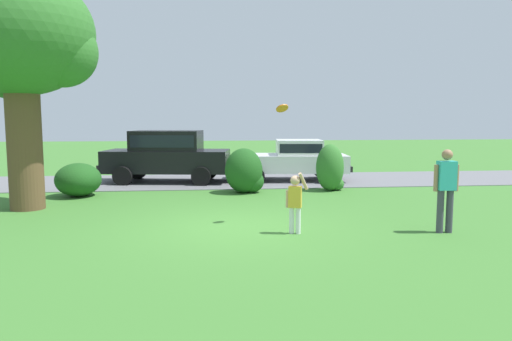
{
  "coord_description": "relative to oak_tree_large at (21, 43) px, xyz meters",
  "views": [
    {
      "loc": [
        -0.59,
        -10.19,
        2.38
      ],
      "look_at": [
        0.6,
        1.27,
        1.1
      ],
      "focal_mm": 33.23,
      "sensor_mm": 36.0,
      "label": 1
    }
  ],
  "objects": [
    {
      "name": "child_thrower",
      "position": [
        6.51,
        -3.54,
        -3.57
      ],
      "size": [
        0.48,
        0.24,
        1.29
      ],
      "color": "white",
      "rests_on": "ground"
    },
    {
      "name": "shrub_centre",
      "position": [
        8.74,
        2.11,
        -3.56
      ],
      "size": [
        0.95,
        0.91,
        1.53
      ],
      "color": "#33702B",
      "rests_on": "ground"
    },
    {
      "name": "parked_suv",
      "position": [
        3.25,
        4.7,
        -3.21
      ],
      "size": [
        4.9,
        2.57,
        1.92
      ],
      "color": "black",
      "rests_on": "ground"
    },
    {
      "name": "shrub_near_tree",
      "position": [
        0.79,
        1.8,
        -3.78
      ],
      "size": [
        1.36,
        1.52,
        1.02
      ],
      "color": "#1E511C",
      "rests_on": "ground"
    },
    {
      "name": "driveway_strip",
      "position": [
        5.3,
        4.81,
        -4.28
      ],
      "size": [
        28.0,
        4.4,
        0.02
      ],
      "primitive_type": "cube",
      "color": "slate",
      "rests_on": "ground"
    },
    {
      "name": "oak_tree_large",
      "position": [
        0.0,
        0.0,
        0.0
      ],
      "size": [
        3.79,
        3.94,
        6.12
      ],
      "color": "brown",
      "rests_on": "ground"
    },
    {
      "name": "adult_onlooker",
      "position": [
        9.62,
        -3.78,
        -3.3
      ],
      "size": [
        0.53,
        0.23,
        1.74
      ],
      "color": "#3F3F4C",
      "rests_on": "ground"
    },
    {
      "name": "parked_sedan",
      "position": [
        7.96,
        4.66,
        -3.44
      ],
      "size": [
        4.55,
        2.4,
        1.56
      ],
      "color": "white",
      "rests_on": "ground"
    },
    {
      "name": "shrub_centre_left",
      "position": [
        5.92,
        1.96,
        -3.64
      ],
      "size": [
        1.25,
        1.19,
        1.42
      ],
      "color": "#1E511C",
      "rests_on": "ground"
    },
    {
      "name": "ground_plane",
      "position": [
        5.3,
        -2.81,
        -4.29
      ],
      "size": [
        80.0,
        80.0,
        0.0
      ],
      "primitive_type": "plane",
      "color": "#3D752D"
    },
    {
      "name": "frisbee",
      "position": [
        6.38,
        -2.53,
        -1.69
      ],
      "size": [
        0.31,
        0.25,
        0.23
      ],
      "color": "orange"
    }
  ]
}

